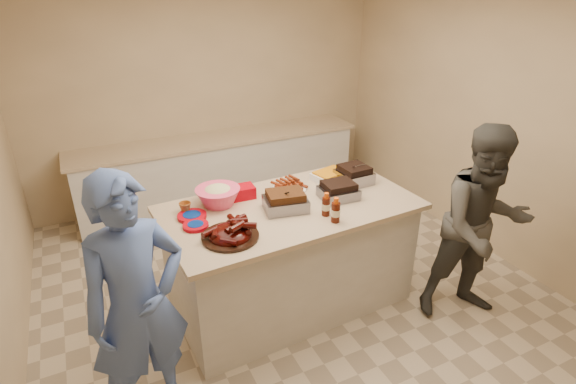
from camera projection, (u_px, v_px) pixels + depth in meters
name	position (u px, v px, depth m)	size (l,w,h in m)	color
room	(298.00, 297.00, 4.19)	(4.50, 5.00, 2.70)	tan
back_counter	(221.00, 170.00, 5.78)	(3.60, 0.64, 0.90)	beige
island	(290.00, 300.00, 4.15)	(2.10, 1.10, 0.99)	beige
rib_platter	(230.00, 238.00, 3.26)	(0.42, 0.42, 0.17)	#3C0602
pulled_pork_tray	(286.00, 210.00, 3.65)	(0.34, 0.26, 0.10)	#47230F
brisket_tray	(338.00, 198.00, 3.84)	(0.30, 0.25, 0.09)	black
roasting_pan	(353.00, 183.00, 4.13)	(0.28, 0.28, 0.11)	gray
coleslaw_bowl	(219.00, 205.00, 3.73)	(0.37, 0.37, 0.25)	#EF446D
sausage_plate	(289.00, 189.00, 4.00)	(0.30, 0.30, 0.05)	silver
mac_cheese_dish	(330.00, 179.00, 4.20)	(0.32, 0.23, 0.09)	orange
bbq_bottle_a	(335.00, 222.00, 3.47)	(0.07, 0.07, 0.20)	#390F06
bbq_bottle_b	(326.00, 215.00, 3.57)	(0.07, 0.07, 0.19)	#390F06
mustard_bottle	(273.00, 205.00, 3.72)	(0.04, 0.04, 0.11)	gold
sauce_bowl	(285.00, 196.00, 3.87)	(0.14, 0.04, 0.14)	silver
plate_stack_large	(192.00, 218.00, 3.53)	(0.23, 0.23, 0.03)	#A2010D
plate_stack_small	(196.00, 227.00, 3.40)	(0.20, 0.20, 0.03)	#A2010D
plastic_cup	(186.00, 213.00, 3.61)	(0.10, 0.09, 0.10)	#93501C
basket_stack	(242.00, 197.00, 3.85)	(0.21, 0.16, 0.10)	#A2010D
guest_gray	(464.00, 309.00, 4.05)	(0.84, 1.72, 0.65)	#474540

